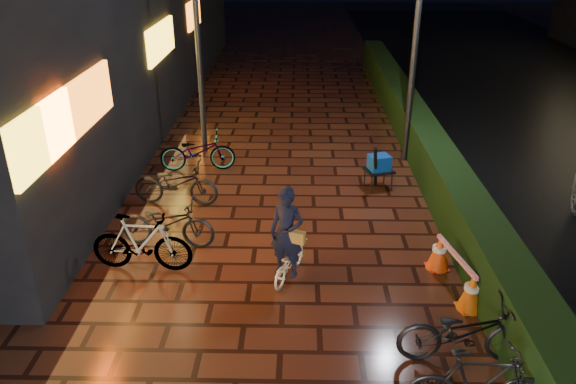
{
  "coord_description": "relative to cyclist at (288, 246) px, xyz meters",
  "views": [
    {
      "loc": [
        0.24,
        -6.06,
        5.32
      ],
      "look_at": [
        0.05,
        2.85,
        1.1
      ],
      "focal_mm": 35.0,
      "sensor_mm": 36.0,
      "label": 1
    }
  ],
  "objects": [
    {
      "name": "traffic_barrier",
      "position": [
        2.69,
        -0.21,
        -0.31
      ],
      "size": [
        0.64,
        1.54,
        0.62
      ],
      "color": "orange",
      "rests_on": "ground"
    },
    {
      "name": "parked_bikes_hedge",
      "position": [
        2.33,
        -2.38,
        -0.13
      ],
      "size": [
        1.88,
        1.6,
        1.04
      ],
      "color": "black",
      "rests_on": "ground"
    },
    {
      "name": "ground",
      "position": [
        -0.07,
        -1.82,
        -0.62
      ],
      "size": [
        80.0,
        80.0,
        0.0
      ],
      "primitive_type": "plane",
      "color": "#381911",
      "rests_on": "ground"
    },
    {
      "name": "cyclist",
      "position": [
        0.0,
        0.0,
        0.0
      ],
      "size": [
        0.8,
        1.23,
        1.67
      ],
      "color": "white",
      "rests_on": "ground"
    },
    {
      "name": "hedge",
      "position": [
        3.23,
        6.18,
        -0.12
      ],
      "size": [
        0.7,
        20.0,
        1.0
      ],
      "primitive_type": "cube",
      "color": "black",
      "rests_on": "ground"
    },
    {
      "name": "lamp_post_sf",
      "position": [
        -2.3,
        5.88,
        2.2
      ],
      "size": [
        0.49,
        0.15,
        5.12
      ],
      "color": "black",
      "rests_on": "ground"
    },
    {
      "name": "cart_assembly",
      "position": [
        1.93,
        3.59,
        -0.04
      ],
      "size": [
        0.72,
        0.77,
        1.13
      ],
      "color": "black",
      "rests_on": "ground"
    },
    {
      "name": "lamp_post_hedge",
      "position": [
        2.83,
        5.34,
        2.37
      ],
      "size": [
        0.51,
        0.28,
        5.44
      ],
      "color": "black",
      "rests_on": "ground"
    },
    {
      "name": "parked_bikes_storefront",
      "position": [
        -2.33,
        2.22,
        -0.14
      ],
      "size": [
        2.04,
        5.08,
        1.04
      ],
      "color": "black",
      "rests_on": "ground"
    }
  ]
}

